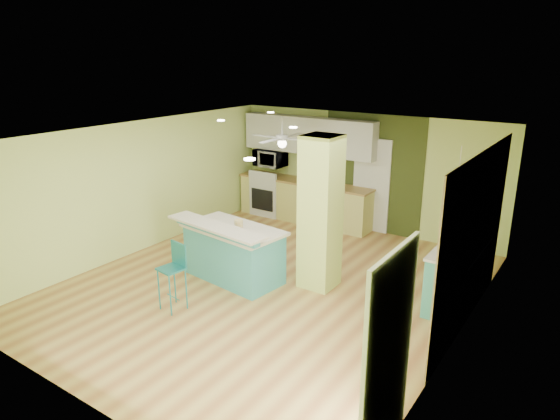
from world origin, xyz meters
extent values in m
cube|color=#A36B39|center=(0.00, 0.00, -0.01)|extent=(6.00, 7.00, 0.01)
cube|color=white|center=(0.00, 0.00, 2.50)|extent=(6.00, 7.00, 0.01)
cube|color=#D1E87C|center=(0.00, 3.50, 1.25)|extent=(6.00, 0.01, 2.50)
cube|color=#D1E87C|center=(0.00, -3.50, 1.25)|extent=(6.00, 0.01, 2.50)
cube|color=#D1E87C|center=(-3.00, 0.00, 1.25)|extent=(0.01, 7.00, 2.50)
cube|color=#D1E87C|center=(3.00, 0.00, 1.25)|extent=(0.01, 7.00, 2.50)
cube|color=#876A4D|center=(2.99, 0.60, 1.25)|extent=(0.02, 3.40, 2.50)
cube|color=#3A461C|center=(0.20, 3.49, 1.25)|extent=(2.20, 0.02, 2.50)
cube|color=white|center=(0.20, 3.46, 1.00)|extent=(0.82, 0.05, 2.00)
cube|color=silver|center=(2.97, -2.30, 1.05)|extent=(0.04, 1.08, 2.10)
cube|color=#BDD562|center=(0.65, 0.50, 1.25)|extent=(0.55, 0.55, 2.50)
cube|color=#D2CD6D|center=(-1.30, 3.20, 0.45)|extent=(3.20, 0.60, 0.90)
cube|color=olive|center=(-1.30, 3.20, 0.92)|extent=(3.25, 0.63, 0.04)
cube|color=silver|center=(-2.25, 3.20, 0.45)|extent=(0.76, 0.64, 0.90)
cube|color=black|center=(-2.25, 2.87, 0.42)|extent=(0.59, 0.02, 0.50)
cube|color=silver|center=(-2.25, 2.90, 0.99)|extent=(0.76, 0.06, 0.18)
cube|color=silver|center=(-1.30, 3.32, 1.95)|extent=(3.20, 0.34, 0.80)
imported|color=silver|center=(-2.25, 3.20, 1.35)|extent=(0.70, 0.48, 0.39)
cylinder|color=silver|center=(-1.10, 2.00, 2.30)|extent=(0.03, 0.03, 0.40)
cylinder|color=silver|center=(-1.10, 2.00, 2.10)|extent=(0.24, 0.24, 0.10)
sphere|color=white|center=(-1.10, 2.00, 1.98)|extent=(0.18, 0.18, 0.18)
cylinder|color=white|center=(2.65, 0.75, 2.19)|extent=(0.01, 0.01, 0.62)
sphere|color=white|center=(2.65, 0.75, 1.88)|extent=(0.14, 0.14, 0.14)
cube|color=brown|center=(2.96, 0.80, 1.55)|extent=(0.03, 0.90, 0.70)
cube|color=teal|center=(-0.67, -0.08, 0.43)|extent=(1.72, 1.01, 0.86)
cube|color=beige|center=(-0.67, -0.08, 0.89)|extent=(1.83, 1.11, 0.05)
cube|color=teal|center=(-0.72, -0.47, 0.98)|extent=(1.85, 0.35, 0.12)
cube|color=beige|center=(-0.72, -0.47, 1.03)|extent=(2.00, 0.64, 0.04)
cylinder|color=teal|center=(-0.91, -1.56, 0.32)|extent=(0.02, 0.02, 0.64)
cylinder|color=teal|center=(-0.62, -1.61, 0.32)|extent=(0.02, 0.02, 0.64)
cylinder|color=teal|center=(-0.86, -1.28, 0.32)|extent=(0.02, 0.02, 0.64)
cylinder|color=teal|center=(-0.58, -1.32, 0.32)|extent=(0.02, 0.02, 0.64)
cube|color=teal|center=(-0.74, -1.44, 0.66)|extent=(0.39, 0.39, 0.03)
cube|color=teal|center=(-0.72, -1.29, 0.85)|extent=(0.34, 0.08, 0.36)
cube|color=teal|center=(2.70, 1.09, 0.45)|extent=(0.58, 1.39, 0.90)
cube|color=silver|center=(2.70, 1.09, 0.91)|extent=(0.62, 1.45, 0.04)
imported|color=#331F15|center=(-1.17, 3.11, 0.98)|extent=(0.38, 0.38, 0.08)
cylinder|color=gold|center=(-0.54, -0.10, 1.00)|extent=(0.14, 0.14, 0.17)
camera|label=1|loc=(4.37, -6.09, 3.69)|focal=32.00mm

